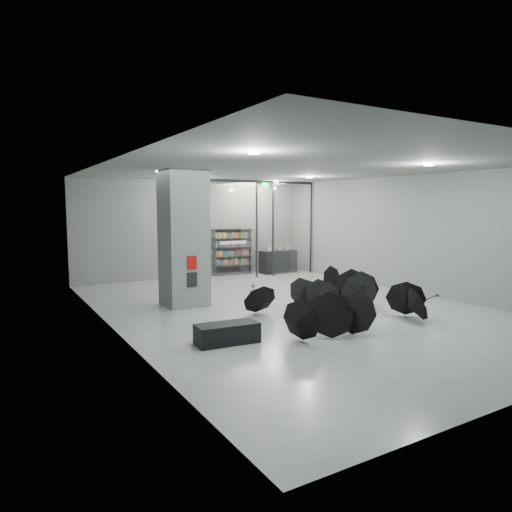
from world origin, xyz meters
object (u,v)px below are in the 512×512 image
bench (227,333)px  bookshelf (232,252)px  column (183,238)px  umbrella_cluster (338,304)px  shop_counter (278,261)px

bench → bookshelf: 10.06m
column → umbrella_cluster: 4.87m
column → umbrella_cluster: column is taller
shop_counter → umbrella_cluster: shop_counter is taller
column → umbrella_cluster: size_ratio=0.81×
bookshelf → umbrella_cluster: (-1.02, -8.14, -0.67)m
column → shop_counter: (6.09, 4.15, -1.50)m
bookshelf → shop_counter: bearing=-8.6°
column → bookshelf: bearing=49.3°
bench → column: bearing=85.4°
bookshelf → shop_counter: bookshelf is taller
column → umbrella_cluster: (3.07, -3.39, -1.68)m
bench → shop_counter: size_ratio=0.81×
column → bench: bearing=-99.0°
shop_counter → umbrella_cluster: (-3.02, -7.54, -0.18)m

